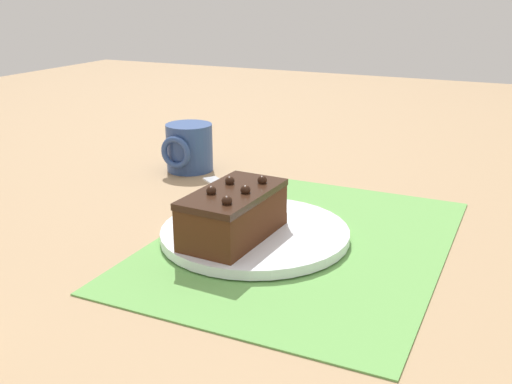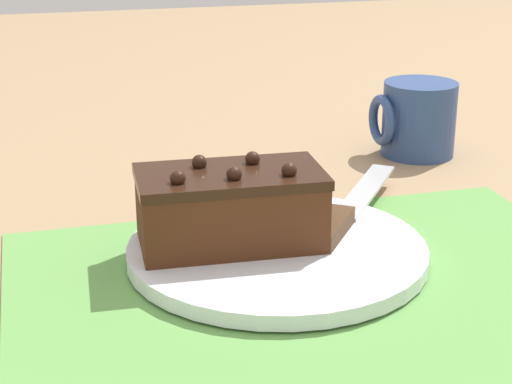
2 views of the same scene
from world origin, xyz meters
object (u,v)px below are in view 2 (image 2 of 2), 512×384
(chocolate_cake, at_px, (230,207))
(coffee_mug, at_px, (417,119))
(serving_knife, at_px, (344,214))
(cake_plate, at_px, (277,251))

(chocolate_cake, distance_m, coffee_mug, 0.34)
(coffee_mug, bearing_deg, serving_knife, 51.36)
(chocolate_cake, xyz_separation_m, coffee_mug, (-0.26, -0.22, -0.01))
(chocolate_cake, height_order, serving_knife, chocolate_cake)
(serving_knife, bearing_deg, coffee_mug, 87.56)
(cake_plate, bearing_deg, serving_knife, -153.35)
(serving_knife, bearing_deg, cake_plate, -117.15)
(serving_knife, relative_size, coffee_mug, 2.12)
(serving_knife, height_order, coffee_mug, coffee_mug)
(cake_plate, height_order, chocolate_cake, chocolate_cake)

